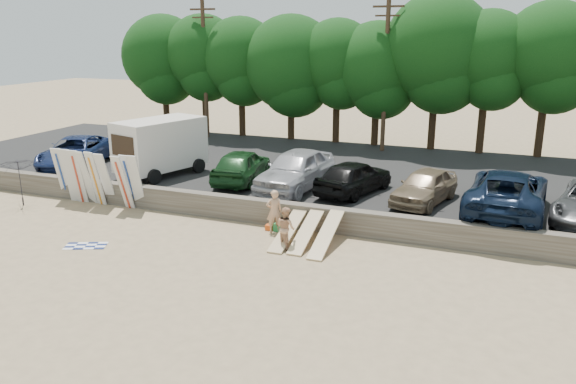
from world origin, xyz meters
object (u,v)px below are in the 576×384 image
box_trailer (160,144)px  beachgoer_a (274,211)px  car_3 (354,177)px  car_0 (76,152)px  car_5 (507,191)px  beachgoer_b (286,228)px  car_1 (242,165)px  beach_umbrella (21,182)px  cooler (279,227)px  car_4 (425,186)px  car_2 (296,170)px

box_trailer → beachgoer_a: box_trailer is taller
box_trailer → car_3: 9.87m
car_0 → car_5: bearing=-17.8°
beachgoer_b → car_0: bearing=14.0°
car_1 → box_trailer: bearing=-4.4°
car_1 → beach_umbrella: size_ratio=1.95×
car_0 → car_3: car_0 is taller
car_5 → beach_umbrella: size_ratio=2.57×
beach_umbrella → car_0: bearing=101.5°
beachgoer_b → beach_umbrella: bearing=32.0°
box_trailer → car_5: 16.19m
beachgoer_b → cooler: (-0.90, 1.53, -0.62)m
car_3 → car_5: size_ratio=0.72×
car_0 → cooler: size_ratio=14.70×
car_5 → beachgoer_b: (-7.40, -5.14, -0.78)m
car_4 → car_5: bearing=12.6°
car_2 → car_0: bearing=-174.3°
car_3 → car_5: car_5 is taller
car_0 → beachgoer_a: size_ratio=3.21×
car_1 → beach_umbrella: car_1 is taller
car_2 → car_3: size_ratio=1.19×
box_trailer → beach_umbrella: 6.54m
car_3 → beachgoer_a: bearing=80.1°
car_1 → beachgoer_a: bearing=121.6°
car_0 → beachgoer_b: size_ratio=3.60×
car_2 → cooler: 4.09m
car_1 → car_0: bearing=-5.9°
car_2 → box_trailer: bearing=-174.5°
car_0 → car_4: size_ratio=1.32×
beachgoer_a → car_4: bearing=-175.9°
car_0 → beach_umbrella: (0.95, -4.69, -0.40)m
car_5 → beachgoer_b: size_ratio=3.97×
beachgoer_a → box_trailer: bearing=-59.3°
car_5 → cooler: size_ratio=16.22×
beachgoer_a → cooler: size_ratio=4.57×
box_trailer → car_1: box_trailer is taller
beachgoer_a → beach_umbrella: 12.14m
car_3 → car_4: size_ratio=1.05×
car_5 → car_1: bearing=2.2°
car_3 → beach_umbrella: size_ratio=1.85×
box_trailer → car_1: bearing=20.0°
box_trailer → car_0: bearing=-162.8°
box_trailer → beach_umbrella: size_ratio=2.01×
car_2 → car_5: size_ratio=0.86×
box_trailer → beachgoer_b: (8.78, -5.28, -1.49)m
cooler → beach_umbrella: (-12.24, -0.98, 0.92)m
car_0 → beachgoer_a: (13.06, -3.89, -0.61)m
car_0 → beach_umbrella: 4.80m
car_0 → cooler: 13.76m
car_4 → beach_umbrella: 17.94m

